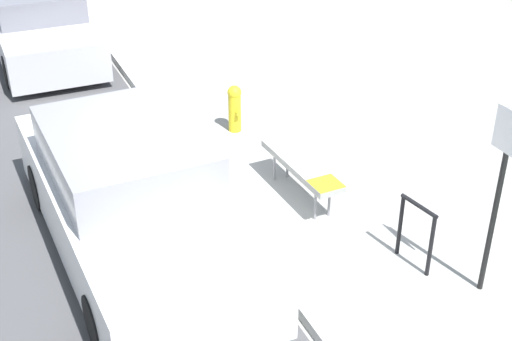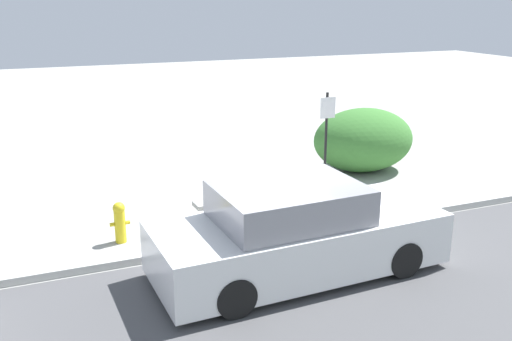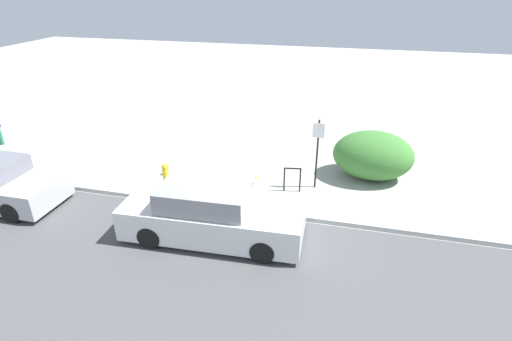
% 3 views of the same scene
% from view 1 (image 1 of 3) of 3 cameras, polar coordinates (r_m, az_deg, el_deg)
% --- Properties ---
extents(ground_plane, '(60.00, 60.00, 0.00)m').
position_cam_1_polar(ground_plane, '(8.96, -0.89, -4.92)').
color(ground_plane, '#9E9E99').
extents(curb, '(60.00, 0.20, 0.13)m').
position_cam_1_polar(curb, '(8.92, -0.89, -4.58)').
color(curb, '#B7B7B2').
rests_on(curb, ground_plane).
extents(bench, '(1.62, 0.45, 0.54)m').
position_cam_1_polar(bench, '(9.42, 3.68, 0.36)').
color(bench, gray).
rests_on(bench, ground_plane).
extents(bike_rack, '(0.55, 0.13, 0.83)m').
position_cam_1_polar(bike_rack, '(8.34, 12.69, -4.51)').
color(bike_rack, black).
rests_on(bike_rack, ground_plane).
extents(sign_post, '(0.36, 0.08, 2.30)m').
position_cam_1_polar(sign_post, '(7.69, 18.93, -0.86)').
color(sign_post, black).
rests_on(sign_post, ground_plane).
extents(fire_hydrant, '(0.36, 0.22, 0.77)m').
position_cam_1_polar(fire_hydrant, '(11.24, -1.72, 5.10)').
color(fire_hydrant, gold).
rests_on(fire_hydrant, ground_plane).
extents(parked_car_near, '(4.74, 2.02, 1.50)m').
position_cam_1_polar(parked_car_near, '(8.47, -9.87, -2.21)').
color(parked_car_near, black).
rests_on(parked_car_near, ground_plane).
extents(parked_car_far, '(4.12, 1.80, 1.35)m').
position_cam_1_polar(parked_car_far, '(14.80, -16.82, 10.94)').
color(parked_car_far, black).
rests_on(parked_car_far, ground_plane).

